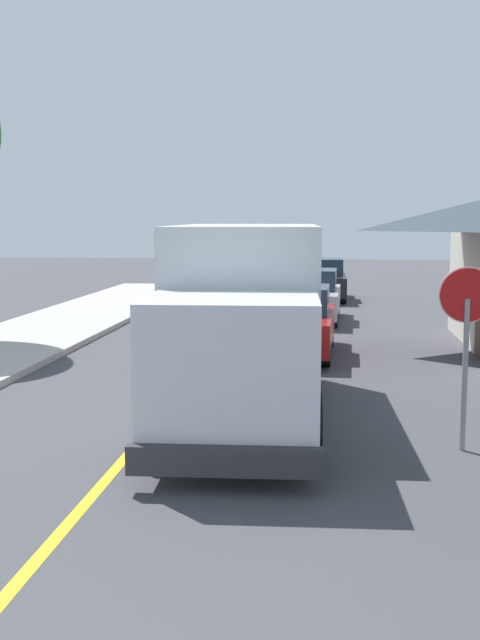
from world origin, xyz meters
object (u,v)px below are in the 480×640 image
(box_truck, at_px, (245,312))
(parked_car_far, at_px, (323,280))
(stop_sign, at_px, (466,323))
(parked_car_mid, at_px, (311,297))
(parked_car_near, at_px, (295,323))

(box_truck, bearing_deg, parked_car_far, 86.75)
(box_truck, relative_size, stop_sign, 2.75)
(box_truck, bearing_deg, parked_car_mid, 86.39)
(box_truck, relative_size, parked_car_mid, 1.64)
(parked_car_near, bearing_deg, box_truck, -95.44)
(parked_car_mid, xyz_separation_m, parked_car_far, (0.30, 6.70, 0.00))
(parked_car_far, relative_size, stop_sign, 1.67)
(box_truck, xyz_separation_m, parked_car_mid, (0.77, 12.25, -0.97))
(parked_car_far, bearing_deg, box_truck, -93.25)
(box_truck, distance_m, parked_car_mid, 12.31)
(parked_car_mid, relative_size, parked_car_far, 1.00)
(box_truck, xyz_separation_m, stop_sign, (3.34, -1.62, 0.09))
(parked_car_mid, bearing_deg, stop_sign, -79.53)
(parked_car_mid, height_order, parked_car_far, same)
(parked_car_far, bearing_deg, stop_sign, -83.72)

